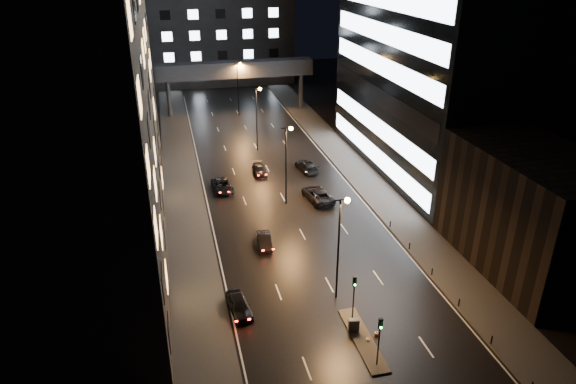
# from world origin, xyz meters

# --- Properties ---
(ground) EXTENTS (160.00, 160.00, 0.00)m
(ground) POSITION_xyz_m (0.00, 40.00, 0.00)
(ground) COLOR black
(ground) RESTS_ON ground
(sidewalk_left) EXTENTS (5.00, 110.00, 0.15)m
(sidewalk_left) POSITION_xyz_m (-12.50, 35.00, 0.07)
(sidewalk_left) COLOR #383533
(sidewalk_left) RESTS_ON ground
(sidewalk_right) EXTENTS (5.00, 110.00, 0.15)m
(sidewalk_right) POSITION_xyz_m (12.50, 35.00, 0.07)
(sidewalk_right) COLOR #383533
(sidewalk_right) RESTS_ON ground
(building_left) EXTENTS (15.00, 48.00, 40.00)m
(building_left) POSITION_xyz_m (-22.50, 24.00, 20.00)
(building_left) COLOR #2D2319
(building_left) RESTS_ON ground
(building_right_low) EXTENTS (10.00, 18.00, 12.00)m
(building_right_low) POSITION_xyz_m (20.00, 9.00, 6.00)
(building_right_low) COLOR black
(building_right_low) RESTS_ON ground
(building_right_glass) EXTENTS (20.00, 36.00, 45.00)m
(building_right_glass) POSITION_xyz_m (25.00, 36.00, 22.50)
(building_right_glass) COLOR black
(building_right_glass) RESTS_ON ground
(building_far) EXTENTS (34.00, 14.00, 25.00)m
(building_far) POSITION_xyz_m (0.00, 98.00, 12.50)
(building_far) COLOR #333335
(building_far) RESTS_ON ground
(skybridge) EXTENTS (30.00, 3.00, 10.00)m
(skybridge) POSITION_xyz_m (0.00, 70.00, 8.34)
(skybridge) COLOR #333335
(skybridge) RESTS_ON ground
(median_island) EXTENTS (1.60, 8.00, 0.15)m
(median_island) POSITION_xyz_m (0.30, 2.00, 0.07)
(median_island) COLOR #383533
(median_island) RESTS_ON ground
(traffic_signal_near) EXTENTS (0.28, 0.34, 4.40)m
(traffic_signal_near) POSITION_xyz_m (0.30, 4.49, 3.09)
(traffic_signal_near) COLOR black
(traffic_signal_near) RESTS_ON median_island
(traffic_signal_far) EXTENTS (0.28, 0.34, 4.40)m
(traffic_signal_far) POSITION_xyz_m (0.30, -1.01, 3.09)
(traffic_signal_far) COLOR black
(traffic_signal_far) RESTS_ON median_island
(bollard_row) EXTENTS (0.12, 25.12, 0.90)m
(bollard_row) POSITION_xyz_m (10.20, 6.50, 0.45)
(bollard_row) COLOR black
(bollard_row) RESTS_ON ground
(streetlight_near) EXTENTS (1.45, 0.50, 10.15)m
(streetlight_near) POSITION_xyz_m (0.16, 8.00, 6.50)
(streetlight_near) COLOR black
(streetlight_near) RESTS_ON ground
(streetlight_mid_a) EXTENTS (1.45, 0.50, 10.15)m
(streetlight_mid_a) POSITION_xyz_m (0.16, 28.00, 6.50)
(streetlight_mid_a) COLOR black
(streetlight_mid_a) RESTS_ON ground
(streetlight_mid_b) EXTENTS (1.45, 0.50, 10.15)m
(streetlight_mid_b) POSITION_xyz_m (0.16, 48.00, 6.50)
(streetlight_mid_b) COLOR black
(streetlight_mid_b) RESTS_ON ground
(streetlight_far) EXTENTS (1.45, 0.50, 10.15)m
(streetlight_far) POSITION_xyz_m (0.16, 68.00, 6.50)
(streetlight_far) COLOR black
(streetlight_far) RESTS_ON ground
(car_away_a) EXTENTS (2.27, 4.45, 1.45)m
(car_away_a) POSITION_xyz_m (-9.00, 7.97, 0.73)
(car_away_a) COLOR black
(car_away_a) RESTS_ON ground
(car_away_b) EXTENTS (1.66, 3.97, 1.28)m
(car_away_b) POSITION_xyz_m (-4.64, 18.56, 0.64)
(car_away_b) COLOR black
(car_away_b) RESTS_ON ground
(car_away_c) EXTENTS (2.88, 5.19, 1.37)m
(car_away_c) POSITION_xyz_m (-7.35, 33.76, 0.69)
(car_away_c) COLOR black
(car_away_c) RESTS_ON ground
(car_away_d) EXTENTS (1.89, 4.42, 1.27)m
(car_away_d) POSITION_xyz_m (-1.50, 38.20, 0.63)
(car_away_d) COLOR black
(car_away_d) RESTS_ON ground
(car_toward_a) EXTENTS (3.45, 6.16, 1.63)m
(car_toward_a) POSITION_xyz_m (4.14, 27.98, 0.81)
(car_toward_a) COLOR black
(car_toward_a) RESTS_ON ground
(car_toward_b) EXTENTS (2.70, 5.45, 1.52)m
(car_toward_b) POSITION_xyz_m (5.38, 37.83, 0.76)
(car_toward_b) COLOR black
(car_toward_b) RESTS_ON ground
(utility_cabinet) EXTENTS (0.95, 0.63, 1.17)m
(utility_cabinet) POSITION_xyz_m (-0.10, 3.07, 0.74)
(utility_cabinet) COLOR #48484B
(utility_cabinet) RESTS_ON median_island
(cone_a) EXTENTS (0.43, 0.43, 0.45)m
(cone_a) POSITION_xyz_m (0.65, 1.71, 0.22)
(cone_a) COLOR #FF650D
(cone_a) RESTS_ON ground
(cone_b) EXTENTS (0.48, 0.48, 0.57)m
(cone_b) POSITION_xyz_m (1.57, 2.15, 0.29)
(cone_b) COLOR #D6540B
(cone_b) RESTS_ON ground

